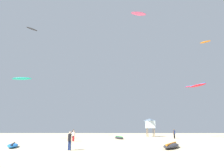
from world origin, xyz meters
TOP-DOWN VIEW (x-y plane):
  - ground_plane at (0.00, 0.00)m, footprint 120.00×120.00m
  - person_foreground at (-3.80, 5.18)m, footprint 0.50×0.38m
  - person_midground at (-5.87, 16.59)m, footprint 0.47×0.36m
  - person_left at (11.79, 24.16)m, footprint 0.45×0.42m
  - person_right at (-7.90, 25.97)m, footprint 0.48×0.38m
  - kite_grounded_near at (1.20, 23.20)m, footprint 2.23×4.11m
  - kite_grounded_mid at (6.09, 7.11)m, footprint 3.15×4.34m
  - kite_grounded_far at (-10.37, 7.74)m, footprint 2.30×3.70m
  - lifeguard_tower at (8.79, 32.09)m, footprint 2.30×2.30m
  - kite_aloft_0 at (21.68, 27.63)m, footprint 2.33×1.97m
  - kite_aloft_1 at (-17.04, 20.97)m, footprint 3.86×1.32m
  - kite_aloft_2 at (16.40, 22.40)m, footprint 2.55×3.74m
  - kite_aloft_3 at (20.03, 34.17)m, footprint 2.88×2.10m
  - kite_aloft_4 at (5.59, 22.50)m, footprint 3.46×1.64m
  - kite_aloft_5 at (-20.72, 30.41)m, footprint 2.62×2.67m

SIDE VIEW (x-z plane):
  - ground_plane at x=0.00m, z-range 0.00..0.00m
  - kite_grounded_far at x=-10.37m, z-range -0.01..0.42m
  - kite_grounded_near at x=1.20m, z-range -0.01..0.46m
  - kite_grounded_mid at x=6.09m, z-range -0.01..0.50m
  - person_midground at x=-5.87m, z-range 0.14..1.75m
  - person_foreground at x=-3.80m, z-range 0.14..1.80m
  - person_right at x=-7.90m, z-range 0.14..1.84m
  - person_left at x=11.79m, z-range 0.15..1.88m
  - lifeguard_tower at x=8.79m, z-range 0.98..5.13m
  - kite_aloft_2 at x=16.40m, z-range 9.72..10.15m
  - kite_aloft_1 at x=-17.04m, z-range 10.78..11.24m
  - kite_aloft_3 at x=20.03m, z-range 12.10..12.61m
  - kite_aloft_0 at x=21.68m, z-range 21.40..21.70m
  - kite_aloft_4 at x=5.59m, z-range 25.34..25.98m
  - kite_aloft_5 at x=-20.72m, z-range 26.52..26.94m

